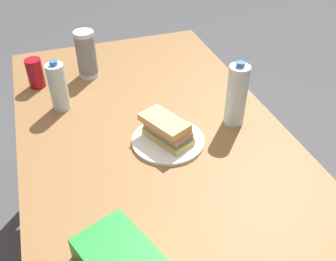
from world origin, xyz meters
name	(u,v)px	position (x,y,z in m)	size (l,w,h in m)	color
ground_plane	(154,250)	(0.00, 0.00, 0.00)	(8.00, 8.00, 0.00)	#4C4C51
dining_table	(150,146)	(0.00, 0.00, 0.66)	(1.50, 0.92, 0.75)	olive
paper_plate	(168,141)	(-0.11, -0.03, 0.76)	(0.25, 0.25, 0.01)	white
sandwich	(167,130)	(-0.10, -0.03, 0.81)	(0.20, 0.16, 0.08)	#DBB26B
soda_can_red	(35,73)	(0.42, 0.36, 0.82)	(0.07, 0.07, 0.12)	maroon
water_bottle_tall	(58,87)	(0.22, 0.29, 0.85)	(0.07, 0.07, 0.20)	silver
plastic_cup_stack	(86,54)	(0.44, 0.14, 0.86)	(0.08, 0.08, 0.20)	silver
water_bottle_spare	(236,95)	(-0.08, -0.30, 0.87)	(0.07, 0.07, 0.24)	silver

